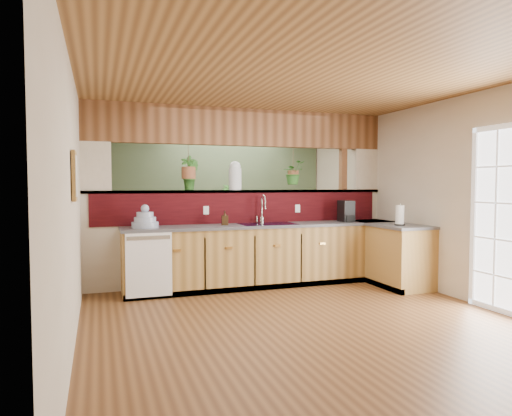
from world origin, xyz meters
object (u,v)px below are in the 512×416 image
object	(u,v)px
soap_dispenser	(225,218)
dish_stack	(145,221)
faucet	(263,208)
paper_towel	(400,216)
shelving_console	(204,236)
coffee_maker	(346,212)
glass_jar	(235,176)

from	to	relation	value
soap_dispenser	dish_stack	bearing A→B (deg)	-178.36
faucet	paper_towel	size ratio (longest dim) A/B	1.40
paper_towel	shelving_console	size ratio (longest dim) A/B	0.20
soap_dispenser	coffee_maker	size ratio (longest dim) A/B	0.61
coffee_maker	shelving_console	xyz separation A→B (m)	(-1.72, 2.30, -0.55)
faucet	shelving_console	xyz separation A→B (m)	(-0.41, 2.11, -0.63)
dish_stack	shelving_console	xyz separation A→B (m)	(1.31, 2.29, -0.50)
coffee_maker	dish_stack	bearing A→B (deg)	-174.68
shelving_console	faucet	bearing A→B (deg)	-80.95
dish_stack	coffee_maker	world-z (taller)	coffee_maker
glass_jar	coffee_maker	bearing A→B (deg)	-13.36
soap_dispenser	glass_jar	bearing A→B (deg)	54.00
faucet	shelving_console	size ratio (longest dim) A/B	0.28
faucet	glass_jar	size ratio (longest dim) A/B	0.98
dish_stack	shelving_console	bearing A→B (deg)	60.09
coffee_maker	glass_jar	bearing A→B (deg)	172.18
coffee_maker	shelving_console	bearing A→B (deg)	132.31
coffee_maker	shelving_console	size ratio (longest dim) A/B	0.22
faucet	coffee_maker	bearing A→B (deg)	-7.91
soap_dispenser	coffee_maker	world-z (taller)	coffee_maker
soap_dispenser	paper_towel	size ratio (longest dim) A/B	0.66
faucet	soap_dispenser	xyz separation A→B (m)	(-0.62, -0.14, -0.13)
faucet	soap_dispenser	bearing A→B (deg)	-167.35
faucet	glass_jar	distance (m)	0.64
faucet	glass_jar	bearing A→B (deg)	149.26
coffee_maker	paper_towel	world-z (taller)	coffee_maker
faucet	soap_dispenser	distance (m)	0.65
glass_jar	shelving_console	xyz separation A→B (m)	(-0.05, 1.90, -1.11)
soap_dispenser	glass_jar	distance (m)	0.75
soap_dispenser	paper_towel	xyz separation A→B (m)	(2.31, -0.84, 0.04)
faucet	soap_dispenser	world-z (taller)	faucet
dish_stack	glass_jar	world-z (taller)	glass_jar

